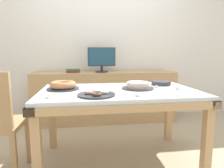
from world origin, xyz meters
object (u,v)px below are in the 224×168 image
computer_monitor (102,60)px  cake_chocolate_round (138,86)px  plate_stack (161,83)px  book_stack (73,71)px  tealight_left_edge (48,97)px  pastry_platter (96,94)px  cake_golden_bundt (63,86)px  tealight_centre (157,86)px  tealight_right_edge (138,95)px  tealight_near_front (178,88)px

computer_monitor → cake_chocolate_round: bearing=-78.2°
cake_chocolate_round → plate_stack: size_ratio=1.49×
book_stack → tealight_left_edge: size_ratio=5.21×
pastry_platter → tealight_left_edge: (-0.38, -0.05, -0.00)m
cake_golden_bundt → plate_stack: cake_golden_bundt is taller
tealight_centre → pastry_platter: bearing=-154.5°
cake_golden_bundt → tealight_right_edge: bearing=-33.5°
tealight_centre → cake_golden_bundt: bearing=178.1°
tealight_left_edge → tealight_right_edge: size_ratio=1.00×
pastry_platter → tealight_centre: 0.70m
book_stack → tealight_right_edge: book_stack is taller
tealight_centre → tealight_right_edge: (-0.31, -0.39, 0.00)m
pastry_platter → tealight_left_edge: bearing=-173.2°
book_stack → tealight_centre: 1.46m
book_stack → cake_golden_bundt: (-0.04, -1.12, -0.05)m
plate_stack → tealight_right_edge: bearing=-127.5°
cake_golden_bundt → tealight_right_edge: 0.76m
pastry_platter → plate_stack: size_ratio=1.49×
plate_stack → tealight_right_edge: (-0.42, -0.55, -0.01)m
cake_golden_bundt → tealight_right_edge: cake_golden_bundt is taller
tealight_near_front → tealight_right_edge: (-0.47, -0.24, 0.00)m
tealight_right_edge → plate_stack: bearing=52.5°
plate_stack → book_stack: bearing=135.6°
tealight_near_front → tealight_right_edge: size_ratio=1.00×
computer_monitor → book_stack: (-0.44, 0.00, -0.16)m
computer_monitor → tealight_right_edge: bearing=-84.5°
book_stack → tealight_near_front: 1.67m
tealight_right_edge → pastry_platter: bearing=165.8°
cake_golden_bundt → cake_chocolate_round: bearing=-5.3°
cake_golden_bundt → tealight_left_edge: (-0.08, -0.38, -0.03)m
book_stack → plate_stack: book_stack is taller
cake_chocolate_round → plate_stack: bearing=31.8°
plate_stack → tealight_centre: 0.20m
plate_stack → tealight_near_front: 0.31m
plate_stack → tealight_near_front: bearing=-81.7°
tealight_centre → book_stack: bearing=127.8°
pastry_platter → plate_stack: same height
cake_chocolate_round → tealight_near_front: bearing=-15.9°
tealight_centre → tealight_right_edge: same height
cake_golden_bundt → tealight_right_edge: size_ratio=7.76×
book_stack → tealight_left_edge: bearing=-94.7°
book_stack → tealight_centre: bearing=-52.2°
computer_monitor → cake_golden_bundt: bearing=-113.3°
computer_monitor → tealight_near_front: 1.45m
plate_stack → tealight_near_front: size_ratio=5.25×
computer_monitor → cake_golden_bundt: 1.23m
computer_monitor → pastry_platter: (-0.18, -1.45, -0.23)m
computer_monitor → tealight_centre: size_ratio=10.60×
cake_golden_bundt → computer_monitor: bearing=66.7°
tealight_near_front → tealight_right_edge: 0.53m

